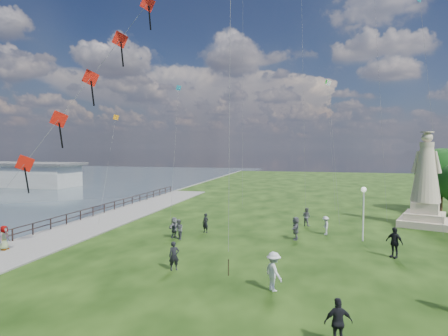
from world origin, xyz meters
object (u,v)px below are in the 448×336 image
(person_2, at_px, (274,271))
(person_11, at_px, (296,228))
(person_6, at_px, (206,223))
(person_1, at_px, (179,230))
(person_9, at_px, (394,242))
(person_5, at_px, (174,227))
(person_10, at_px, (4,239))
(person_8, at_px, (326,225))
(person_3, at_px, (338,322))
(statue, at_px, (426,190))
(pier_pavilion, at_px, (6,174))
(lamppost, at_px, (364,202))
(person_7, at_px, (306,217))
(person_0, at_px, (174,256))

(person_2, distance_m, person_11, 10.38)
(person_6, relative_size, person_11, 0.92)
(person_1, height_order, person_9, person_9)
(person_5, xyz_separation_m, person_10, (-9.55, -6.22, 0.02))
(person_8, bearing_deg, person_3, -8.57)
(person_9, bearing_deg, person_10, -125.15)
(person_1, bearing_deg, statue, 78.53)
(pier_pavilion, distance_m, person_11, 63.21)
(person_6, bearing_deg, lamppost, 23.47)
(person_10, bearing_deg, person_11, -72.58)
(person_11, bearing_deg, pier_pavilion, -119.17)
(statue, relative_size, person_11, 4.83)
(pier_pavilion, bearing_deg, person_2, -36.33)
(person_2, xyz_separation_m, person_9, (6.68, 7.23, 0.02))
(person_3, relative_size, person_5, 1.08)
(statue, height_order, person_11, statue)
(statue, distance_m, person_9, 11.95)
(person_3, bearing_deg, person_10, -34.78)
(person_9, bearing_deg, person_7, 167.92)
(statue, bearing_deg, pier_pavilion, -179.80)
(person_3, xyz_separation_m, person_8, (-0.11, 16.98, -0.12))
(person_0, height_order, person_1, person_0)
(lamppost, relative_size, person_5, 2.52)
(person_6, xyz_separation_m, person_11, (7.18, -0.49, 0.07))
(person_3, bearing_deg, person_0, -52.10)
(statue, relative_size, person_7, 5.15)
(pier_pavilion, xyz_separation_m, person_9, (61.78, -33.28, -0.88))
(person_0, xyz_separation_m, person_7, (6.84, 13.91, -0.01))
(person_0, height_order, person_10, person_0)
(person_1, relative_size, person_5, 0.96)
(person_8, bearing_deg, person_7, -161.86)
(person_6, relative_size, person_7, 0.98)
(person_2, bearing_deg, person_7, -42.89)
(person_10, bearing_deg, person_1, -66.28)
(pier_pavilion, height_order, person_10, pier_pavilion)
(person_0, xyz_separation_m, person_1, (-2.23, 6.51, -0.05))
(person_3, distance_m, person_9, 12.36)
(person_11, bearing_deg, person_10, -67.62)
(person_2, xyz_separation_m, person_6, (-6.73, 10.86, -0.16))
(pier_pavilion, relative_size, person_1, 19.67)
(lamppost, relative_size, person_7, 2.49)
(person_7, bearing_deg, person_8, 149.55)
(person_3, xyz_separation_m, person_6, (-9.47, 15.34, -0.07))
(person_5, height_order, person_7, person_7)
(person_8, bearing_deg, person_10, -73.13)
(person_5, bearing_deg, person_11, -61.69)
(person_0, bearing_deg, person_8, 19.76)
(lamppost, height_order, person_10, lamppost)
(person_1, distance_m, person_7, 11.70)
(person_2, distance_m, person_8, 12.77)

